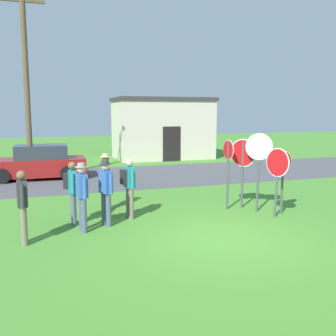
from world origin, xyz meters
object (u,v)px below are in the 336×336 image
at_px(person_in_blue, 82,193).
at_px(parked_car_on_street, 37,163).
at_px(stop_sign_tallest, 277,170).
at_px(utility_pole, 26,82).
at_px(stop_sign_leaning_right, 283,172).
at_px(person_in_dark_shirt, 23,203).
at_px(person_in_teal, 129,184).
at_px(person_on_left, 106,178).
at_px(stop_sign_rear_left, 228,163).
at_px(stop_sign_rear_right, 259,158).
at_px(person_with_sunhat, 72,188).
at_px(stop_sign_far_back, 243,161).
at_px(person_near_signs, 106,189).

bearing_deg(person_in_blue, parked_car_on_street, 97.25).
xyz_separation_m(stop_sign_tallest, person_in_blue, (-5.37, 0.36, -0.36)).
relative_size(utility_pole, person_in_blue, 4.67).
height_order(stop_sign_leaning_right, person_in_dark_shirt, stop_sign_leaning_right).
bearing_deg(person_in_teal, person_in_blue, -148.66).
height_order(stop_sign_tallest, person_in_blue, stop_sign_tallest).
bearing_deg(parked_car_on_street, stop_sign_leaning_right, -51.62).
height_order(utility_pole, person_on_left, utility_pole).
distance_m(stop_sign_rear_left, person_in_blue, 4.58).
distance_m(stop_sign_rear_right, person_with_sunhat, 5.45).
height_order(stop_sign_rear_right, person_in_teal, stop_sign_rear_right).
xyz_separation_m(parked_car_on_street, person_on_left, (2.00, -6.58, 0.30)).
distance_m(stop_sign_rear_left, person_on_left, 3.73).
xyz_separation_m(stop_sign_far_back, person_in_blue, (-4.98, -0.90, -0.50)).
xyz_separation_m(person_in_dark_shirt, person_near_signs, (2.00, 0.84, 0.03)).
height_order(person_near_signs, person_in_teal, person_near_signs).
bearing_deg(stop_sign_tallest, person_with_sunhat, 169.28).
relative_size(person_in_dark_shirt, person_with_sunhat, 1.00).
relative_size(stop_sign_leaning_right, person_on_left, 1.07).
relative_size(stop_sign_rear_right, person_near_signs, 1.35).
distance_m(stop_sign_far_back, person_on_left, 4.23).
distance_m(stop_sign_far_back, person_in_dark_shirt, 6.51).
relative_size(parked_car_on_street, person_near_signs, 2.50).
relative_size(utility_pole, person_on_left, 4.67).
distance_m(parked_car_on_street, person_on_left, 6.89).
xyz_separation_m(stop_sign_far_back, person_with_sunhat, (-5.16, -0.20, -0.50)).
relative_size(person_on_left, person_in_teal, 1.03).
bearing_deg(person_in_teal, person_near_signs, -145.63).
xyz_separation_m(parked_car_on_street, stop_sign_far_back, (6.06, -7.62, 0.79)).
bearing_deg(stop_sign_far_back, person_on_left, 165.71).
bearing_deg(stop_sign_rear_right, utility_pole, 130.11).
height_order(stop_sign_rear_right, stop_sign_far_back, stop_sign_rear_right).
bearing_deg(person_on_left, stop_sign_rear_right, -19.85).
bearing_deg(stop_sign_far_back, parked_car_on_street, 128.51).
bearing_deg(person_near_signs, person_with_sunhat, 156.81).
xyz_separation_m(stop_sign_far_back, person_on_left, (-4.07, 1.04, -0.50)).
bearing_deg(stop_sign_rear_left, parked_car_on_street, 126.04).
distance_m(person_with_sunhat, person_in_teal, 1.56).
height_order(stop_sign_rear_right, stop_sign_tallest, stop_sign_rear_right).
height_order(person_in_blue, person_in_teal, person_in_blue).
xyz_separation_m(stop_sign_far_back, stop_sign_rear_left, (-0.51, -0.01, -0.06)).
xyz_separation_m(person_near_signs, person_in_teal, (0.72, 0.50, -0.00)).
distance_m(stop_sign_rear_right, person_on_left, 4.62).
bearing_deg(stop_sign_far_back, person_near_signs, -172.64).
bearing_deg(person_in_dark_shirt, stop_sign_rear_right, 7.64).
relative_size(stop_sign_rear_left, person_on_left, 1.23).
bearing_deg(person_in_dark_shirt, person_with_sunhat, 45.57).
relative_size(person_on_left, person_near_signs, 1.00).
bearing_deg(person_near_signs, stop_sign_rear_left, 8.15).
distance_m(stop_sign_rear_left, person_in_dark_shirt, 6.01).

